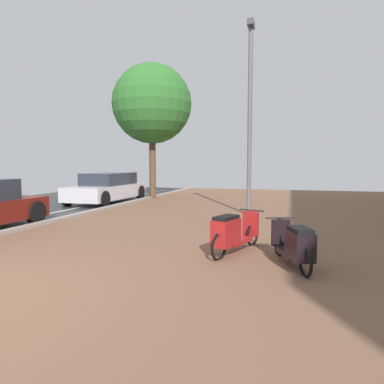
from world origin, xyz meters
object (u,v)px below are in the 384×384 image
at_px(scooter_near, 295,245).
at_px(parked_car_far, 108,188).
at_px(street_tree, 152,104).
at_px(lamp_post, 250,109).
at_px(scooter_mid, 232,233).

relative_size(scooter_near, parked_car_far, 0.37).
bearing_deg(street_tree, parked_car_far, -120.62).
distance_m(lamp_post, street_tree, 6.70).
xyz_separation_m(scooter_mid, lamp_post, (-0.30, 5.16, 2.97)).
distance_m(scooter_near, street_tree, 12.57).
distance_m(scooter_near, parked_car_far, 11.02).
relative_size(scooter_near, lamp_post, 0.26).
distance_m(scooter_mid, parked_car_far, 9.86).
height_order(parked_car_far, street_tree, street_tree).
height_order(scooter_mid, parked_car_far, parked_car_far).
height_order(scooter_near, scooter_mid, scooter_mid).
bearing_deg(street_tree, scooter_near, -57.18).
xyz_separation_m(scooter_mid, parked_car_far, (-6.59, 7.34, 0.22)).
relative_size(scooter_mid, street_tree, 0.27).
bearing_deg(scooter_mid, street_tree, 119.63).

